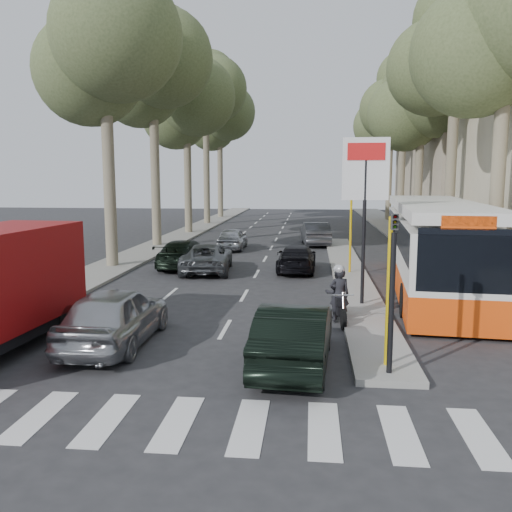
# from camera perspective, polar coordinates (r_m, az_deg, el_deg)

# --- Properties ---
(ground) EXTENTS (120.00, 120.00, 0.00)m
(ground) POSITION_cam_1_polar(r_m,az_deg,el_deg) (13.75, -0.85, -10.11)
(ground) COLOR #28282B
(ground) RESTS_ON ground
(sidewalk_right) EXTENTS (3.20, 70.00, 0.12)m
(sidewalk_right) POSITION_cam_1_polar(r_m,az_deg,el_deg) (38.84, 16.31, 1.69)
(sidewalk_right) COLOR gray
(sidewalk_right) RESTS_ON ground
(median_left) EXTENTS (2.40, 64.00, 0.12)m
(median_left) POSITION_cam_1_polar(r_m,az_deg,el_deg) (42.26, -7.22, 2.47)
(median_left) COLOR gray
(median_left) RESTS_ON ground
(traffic_island) EXTENTS (1.50, 26.00, 0.16)m
(traffic_island) POSITION_cam_1_polar(r_m,az_deg,el_deg) (24.39, 9.81, -1.85)
(traffic_island) COLOR gray
(traffic_island) RESTS_ON ground
(building_far) EXTENTS (11.00, 20.00, 16.00)m
(building_far) POSITION_cam_1_polar(r_m,az_deg,el_deg) (49.12, 22.89, 11.99)
(building_far) COLOR #B7A88E
(building_far) RESTS_ON ground
(billboard) EXTENTS (1.50, 12.10, 5.60)m
(billboard) POSITION_cam_1_polar(r_m,az_deg,el_deg) (18.04, 11.39, 6.13)
(billboard) COLOR yellow
(billboard) RESTS_ON ground
(traffic_light_island) EXTENTS (0.16, 0.41, 3.60)m
(traffic_light_island) POSITION_cam_1_polar(r_m,az_deg,el_deg) (11.73, 14.22, -1.07)
(traffic_light_island) COLOR black
(traffic_light_island) RESTS_ON ground
(tree_l_a) EXTENTS (7.40, 7.20, 14.10)m
(tree_l_a) POSITION_cam_1_polar(r_m,az_deg,el_deg) (27.43, -15.37, 20.78)
(tree_l_a) COLOR #6B604C
(tree_l_a) RESTS_ON ground
(tree_l_b) EXTENTS (7.40, 7.20, 14.88)m
(tree_l_b) POSITION_cam_1_polar(r_m,az_deg,el_deg) (35.05, -10.59, 19.29)
(tree_l_b) COLOR #6B604C
(tree_l_b) RESTS_ON ground
(tree_l_c) EXTENTS (7.40, 7.20, 13.71)m
(tree_l_c) POSITION_cam_1_polar(r_m,az_deg,el_deg) (42.48, -7.13, 16.00)
(tree_l_c) COLOR #6B604C
(tree_l_c) RESTS_ON ground
(tree_l_d) EXTENTS (7.40, 7.20, 15.66)m
(tree_l_d) POSITION_cam_1_polar(r_m,az_deg,el_deg) (50.50, -5.16, 16.78)
(tree_l_d) COLOR #6B604C
(tree_l_d) RESTS_ON ground
(tree_l_e) EXTENTS (7.40, 7.20, 14.49)m
(tree_l_e) POSITION_cam_1_polar(r_m,az_deg,el_deg) (58.19, -3.70, 14.65)
(tree_l_e) COLOR #6B604C
(tree_l_e) RESTS_ON ground
(tree_r_a) EXTENTS (7.40, 7.20, 14.10)m
(tree_r_a) POSITION_cam_1_polar(r_m,az_deg,el_deg) (25.01, 25.21, 21.55)
(tree_r_a) COLOR #6B604C
(tree_r_a) RESTS_ON ground
(tree_r_b) EXTENTS (7.40, 7.20, 15.27)m
(tree_r_b) POSITION_cam_1_polar(r_m,az_deg,el_deg) (32.77, 20.62, 20.30)
(tree_r_b) COLOR #6B604C
(tree_r_b) RESTS_ON ground
(tree_r_c) EXTENTS (7.40, 7.20, 13.32)m
(tree_r_c) POSITION_cam_1_polar(r_m,az_deg,el_deg) (40.13, 17.22, 15.65)
(tree_r_c) COLOR #6B604C
(tree_r_c) RESTS_ON ground
(tree_r_d) EXTENTS (7.40, 7.20, 14.88)m
(tree_r_d) POSITION_cam_1_polar(r_m,az_deg,el_deg) (48.14, 15.50, 16.10)
(tree_r_d) COLOR #6B604C
(tree_r_d) RESTS_ON ground
(tree_r_e) EXTENTS (7.40, 7.20, 14.10)m
(tree_r_e) POSITION_cam_1_polar(r_m,az_deg,el_deg) (55.92, 14.18, 14.32)
(tree_r_e) COLOR #6B604C
(tree_r_e) RESTS_ON ground
(silver_hatchback) EXTENTS (1.87, 4.60, 1.57)m
(silver_hatchback) POSITION_cam_1_polar(r_m,az_deg,el_deg) (14.58, -14.61, -6.10)
(silver_hatchback) COLOR #A5A8AD
(silver_hatchback) RESTS_ON ground
(dark_hatchback) EXTENTS (1.87, 4.56, 1.47)m
(dark_hatchback) POSITION_cam_1_polar(r_m,az_deg,el_deg) (12.67, 4.09, -8.26)
(dark_hatchback) COLOR black
(dark_hatchback) RESTS_ON ground
(queue_car_a) EXTENTS (2.60, 4.86, 1.30)m
(queue_car_a) POSITION_cam_1_polar(r_m,az_deg,el_deg) (25.04, -5.18, -0.18)
(queue_car_a) COLOR #55595D
(queue_car_a) RESTS_ON ground
(queue_car_b) EXTENTS (1.81, 4.26, 1.23)m
(queue_car_b) POSITION_cam_1_polar(r_m,az_deg,el_deg) (25.07, 4.31, -0.24)
(queue_car_b) COLOR black
(queue_car_b) RESTS_ON ground
(queue_car_c) EXTENTS (1.60, 3.92, 1.33)m
(queue_car_c) POSITION_cam_1_polar(r_m,az_deg,el_deg) (32.58, -2.53, 1.86)
(queue_car_c) COLOR #ACAFB4
(queue_car_c) RESTS_ON ground
(queue_car_d) EXTENTS (2.00, 4.61, 1.47)m
(queue_car_d) POSITION_cam_1_polar(r_m,az_deg,el_deg) (34.84, 6.27, 2.36)
(queue_car_d) COLOR #44454B
(queue_car_d) RESTS_ON ground
(queue_car_e) EXTENTS (2.16, 4.75, 1.35)m
(queue_car_e) POSITION_cam_1_polar(r_m,az_deg,el_deg) (26.27, -7.50, 0.24)
(queue_car_e) COLOR black
(queue_car_e) RESTS_ON ground
(city_bus) EXTENTS (4.08, 13.32, 3.46)m
(city_bus) POSITION_cam_1_polar(r_m,az_deg,el_deg) (21.62, 18.28, 1.21)
(city_bus) COLOR #F54A0D
(city_bus) RESTS_ON ground
(motorcycle) EXTENTS (0.81, 2.08, 1.77)m
(motorcycle) POSITION_cam_1_polar(r_m,az_deg,el_deg) (16.58, 8.66, -4.11)
(motorcycle) COLOR black
(motorcycle) RESTS_ON ground
(pedestrian_far) EXTENTS (1.20, 0.87, 1.71)m
(pedestrian_far) POSITION_cam_1_polar(r_m,az_deg,el_deg) (24.65, 20.44, -0.05)
(pedestrian_far) COLOR #6C5B51
(pedestrian_far) RESTS_ON sidewalk_right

